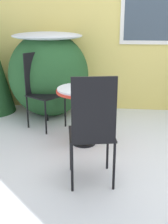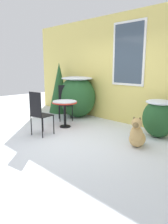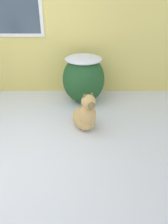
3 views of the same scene
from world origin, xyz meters
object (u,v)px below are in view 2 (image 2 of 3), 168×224
at_px(patio_chair_near_table, 65,101).
at_px(dog, 137,136).
at_px(patio_table, 65,105).
at_px(patio_chair_far_side, 39,112).

distance_m(patio_chair_near_table, dog, 2.89).
bearing_deg(dog, patio_chair_near_table, 148.43).
bearing_deg(patio_table, patio_chair_near_table, 140.48).
bearing_deg(patio_table, patio_chair_far_side, -79.29).
xyz_separation_m(patio_table, patio_chair_far_side, (0.17, -0.90, -0.03)).
xyz_separation_m(patio_table, patio_chair_near_table, (-0.66, 0.54, -0.03)).
distance_m(patio_chair_far_side, dog, 2.27).
bearing_deg(patio_chair_near_table, patio_table, -95.80).
xyz_separation_m(patio_chair_near_table, patio_chair_far_side, (0.83, -1.44, 0.00)).
xyz_separation_m(patio_chair_far_side, dog, (2.01, 1.00, -0.33)).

